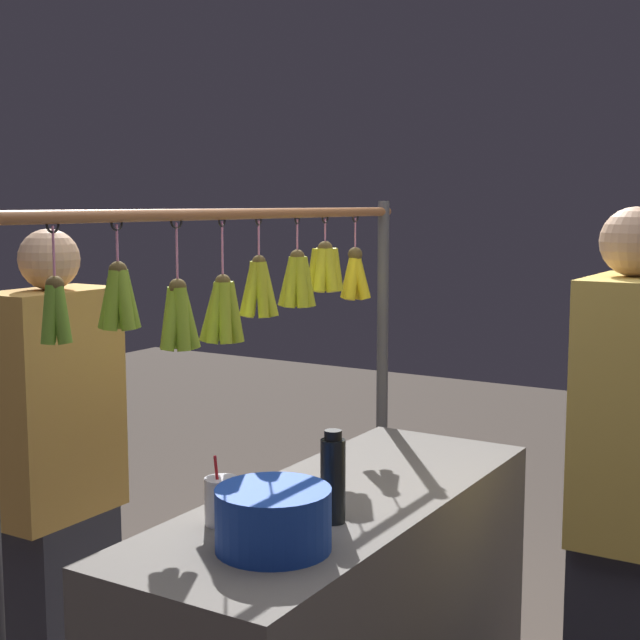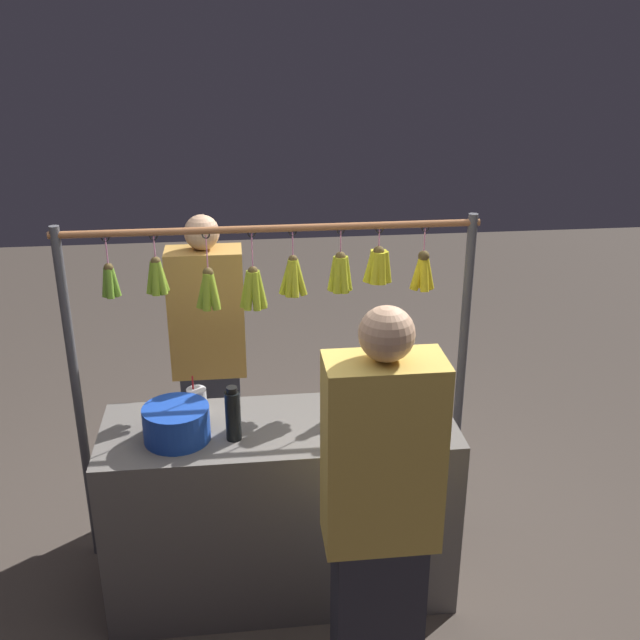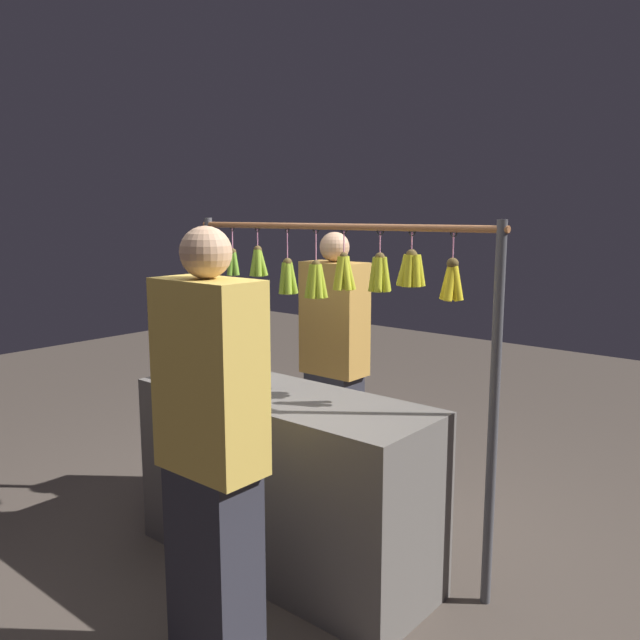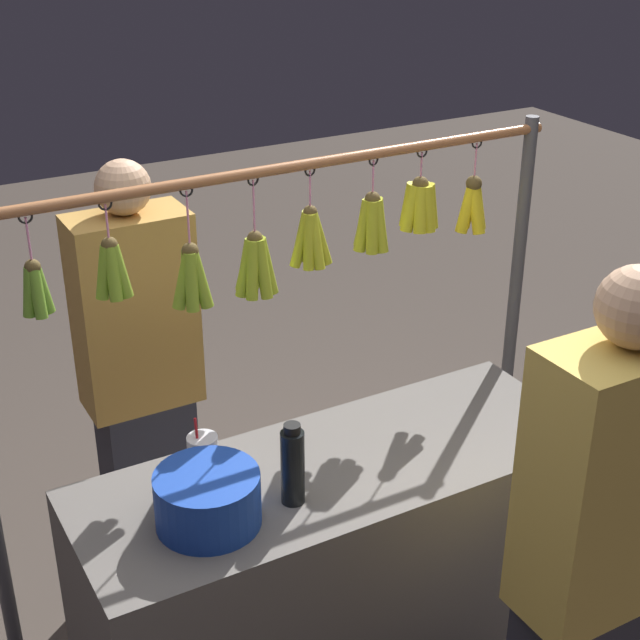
{
  "view_description": "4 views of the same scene",
  "coord_description": "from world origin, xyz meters",
  "px_view_note": "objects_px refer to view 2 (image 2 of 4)",
  "views": [
    {
      "loc": [
        2.17,
        1.25,
        1.7
      ],
      "look_at": [
        0.11,
        0.0,
        1.39
      ],
      "focal_mm": 51.37,
      "sensor_mm": 36.0,
      "label": 1
    },
    {
      "loc": [
        0.15,
        2.85,
        2.53
      ],
      "look_at": [
        -0.18,
        0.0,
        1.36
      ],
      "focal_mm": 42.0,
      "sensor_mm": 36.0,
      "label": 2
    },
    {
      "loc": [
        -2.05,
        2.17,
        1.73
      ],
      "look_at": [
        -0.23,
        0.0,
        1.26
      ],
      "focal_mm": 36.1,
      "sensor_mm": 36.0,
      "label": 3
    },
    {
      "loc": [
        1.15,
        1.95,
        2.44
      ],
      "look_at": [
        0.06,
        0.0,
        1.35
      ],
      "focal_mm": 52.88,
      "sensor_mm": 36.0,
      "label": 4
    }
  ],
  "objects_px": {
    "water_bottle": "(233,415)",
    "vendor_person": "(210,366)",
    "blue_bucket": "(177,423)",
    "drink_cup": "(197,401)",
    "customer_person": "(380,531)"
  },
  "relations": [
    {
      "from": "vendor_person",
      "to": "water_bottle",
      "type": "bearing_deg",
      "value": 97.98
    },
    {
      "from": "water_bottle",
      "to": "vendor_person",
      "type": "bearing_deg",
      "value": -82.02
    },
    {
      "from": "water_bottle",
      "to": "vendor_person",
      "type": "height_order",
      "value": "vendor_person"
    },
    {
      "from": "drink_cup",
      "to": "vendor_person",
      "type": "relative_size",
      "value": 0.11
    },
    {
      "from": "blue_bucket",
      "to": "vendor_person",
      "type": "bearing_deg",
      "value": -97.57
    },
    {
      "from": "drink_cup",
      "to": "customer_person",
      "type": "relative_size",
      "value": 0.11
    },
    {
      "from": "water_bottle",
      "to": "blue_bucket",
      "type": "height_order",
      "value": "water_bottle"
    },
    {
      "from": "blue_bucket",
      "to": "customer_person",
      "type": "distance_m",
      "value": 0.99
    },
    {
      "from": "water_bottle",
      "to": "blue_bucket",
      "type": "bearing_deg",
      "value": -6.18
    },
    {
      "from": "blue_bucket",
      "to": "vendor_person",
      "type": "xyz_separation_m",
      "value": [
        -0.11,
        -0.85,
        -0.15
      ]
    },
    {
      "from": "water_bottle",
      "to": "blue_bucket",
      "type": "xyz_separation_m",
      "value": [
        0.24,
        -0.03,
        -0.04
      ]
    },
    {
      "from": "water_bottle",
      "to": "customer_person",
      "type": "bearing_deg",
      "value": 129.25
    },
    {
      "from": "blue_bucket",
      "to": "drink_cup",
      "type": "relative_size",
      "value": 1.53
    },
    {
      "from": "drink_cup",
      "to": "vendor_person",
      "type": "distance_m",
      "value": 0.66
    },
    {
      "from": "water_bottle",
      "to": "vendor_person",
      "type": "xyz_separation_m",
      "value": [
        0.12,
        -0.88,
        -0.19
      ]
    }
  ]
}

